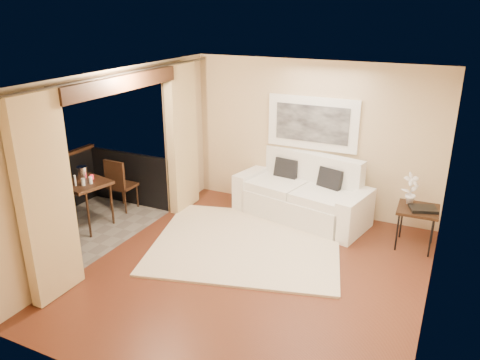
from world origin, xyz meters
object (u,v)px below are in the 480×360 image
Objects in this scene: sofa at (303,196)px; balcony_chair_near at (56,220)px; bistro_table at (85,187)px; balcony_chair_far at (119,181)px; ice_bucket at (82,172)px; side_table at (418,212)px; orchid at (411,189)px.

balcony_chair_near is (-2.94, -2.83, 0.13)m from sofa.
sofa is 2.70× the size of balcony_chair_near.
balcony_chair_near reaches higher than bistro_table.
sofa is 2.52× the size of balcony_chair_far.
side_table is at bearing 16.22° from ice_bucket.
orchid is 4.97m from balcony_chair_far.
balcony_chair_near is (-4.71, -2.63, -0.38)m from orchid.
balcony_chair_near is at bearing -124.16° from sofa.
side_table is at bearing -169.73° from balcony_chair_far.
orchid is at bearing 43.93° from balcony_chair_near.
balcony_chair_near is 4.56× the size of ice_bucket.
orchid is 2.49× the size of ice_bucket.
ice_bucket reaches higher than bistro_table.
balcony_chair_far is (-3.09, -1.20, 0.17)m from sofa.
sofa reaches higher than ice_bucket.
side_table is at bearing -38.89° from orchid.
side_table is 1.31× the size of orchid.
side_table is at bearing 42.00° from balcony_chair_near.
ice_bucket is (-5.07, -1.64, 0.01)m from orchid.
orchid is 5.41m from balcony_chair_near.
bistro_table is 0.89m from balcony_chair_near.
sofa is at bearing 58.63° from balcony_chair_near.
ice_bucket is (-0.16, 0.14, 0.18)m from bistro_table.
balcony_chair_far is (0.04, 0.78, -0.17)m from bistro_table.
orchid reaches higher than balcony_chair_far.
side_table is 5.47m from balcony_chair_near.
bistro_table is 0.90× the size of balcony_chair_near.
orchid is 0.60× the size of bistro_table.
orchid is (1.77, -0.20, 0.51)m from sofa.
ice_bucket reaches higher than balcony_chair_near.
sofa reaches higher than balcony_chair_far.
balcony_chair_near is at bearing 95.50° from balcony_chair_far.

